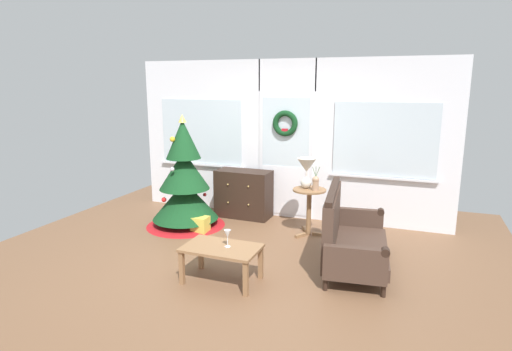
{
  "coord_description": "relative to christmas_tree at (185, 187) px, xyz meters",
  "views": [
    {
      "loc": [
        1.96,
        -4.51,
        2.17
      ],
      "look_at": [
        0.05,
        0.55,
        1.0
      ],
      "focal_mm": 29.97,
      "sensor_mm": 36.0,
      "label": 1
    }
  ],
  "objects": [
    {
      "name": "ground_plane",
      "position": [
        1.31,
        -1.05,
        -0.62
      ],
      "size": [
        6.76,
        6.76,
        0.0
      ],
      "primitive_type": "plane",
      "color": "brown"
    },
    {
      "name": "back_wall_with_door",
      "position": [
        1.31,
        1.03,
        0.66
      ],
      "size": [
        5.2,
        0.19,
        2.55
      ],
      "color": "white",
      "rests_on": "ground"
    },
    {
      "name": "christmas_tree",
      "position": [
        0.0,
        0.0,
        0.0
      ],
      "size": [
        1.22,
        1.22,
        1.72
      ],
      "color": "#4C331E",
      "rests_on": "ground"
    },
    {
      "name": "dresser_cabinet",
      "position": [
        0.68,
        0.74,
        -0.23
      ],
      "size": [
        0.91,
        0.46,
        0.78
      ],
      "color": "black",
      "rests_on": "ground"
    },
    {
      "name": "settee_sofa",
      "position": [
        2.59,
        -0.65,
        -0.25
      ],
      "size": [
        0.87,
        1.58,
        0.96
      ],
      "color": "black",
      "rests_on": "ground"
    },
    {
      "name": "side_table",
      "position": [
        1.89,
        0.27,
        -0.14
      ],
      "size": [
        0.5,
        0.48,
        0.68
      ],
      "color": "#8E6642",
      "rests_on": "ground"
    },
    {
      "name": "table_lamp",
      "position": [
        1.83,
        0.31,
        0.35
      ],
      "size": [
        0.28,
        0.28,
        0.44
      ],
      "color": "silver",
      "rests_on": "side_table"
    },
    {
      "name": "flower_vase",
      "position": [
        1.99,
        0.21,
        0.18
      ],
      "size": [
        0.11,
        0.1,
        0.35
      ],
      "color": "tan",
      "rests_on": "side_table"
    },
    {
      "name": "coffee_table",
      "position": [
        1.35,
        -1.55,
        -0.27
      ],
      "size": [
        0.84,
        0.53,
        0.41
      ],
      "color": "#8E6642",
      "rests_on": "ground"
    },
    {
      "name": "wine_glass",
      "position": [
        1.41,
        -1.53,
        -0.07
      ],
      "size": [
        0.08,
        0.08,
        0.2
      ],
      "color": "silver",
      "rests_on": "coffee_table"
    },
    {
      "name": "gift_box",
      "position": [
        0.36,
        -0.2,
        -0.5
      ],
      "size": [
        0.24,
        0.21,
        0.24
      ],
      "primitive_type": "cube",
      "color": "#D8C64C",
      "rests_on": "ground"
    }
  ]
}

